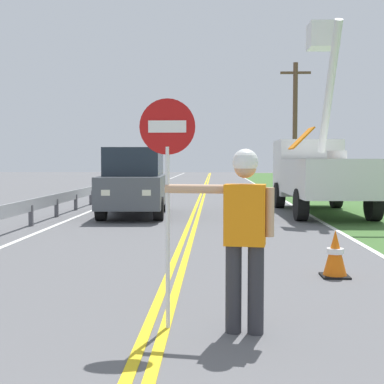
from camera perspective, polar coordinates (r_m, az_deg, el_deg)
centerline_yellow_left at (r=20.76m, az=0.48°, el=-1.40°), size 0.11×110.00×0.01m
centerline_yellow_right at (r=20.75m, az=0.98°, el=-1.40°), size 0.11×110.00×0.01m
edge_line_right at (r=20.96m, az=10.61°, el=-1.41°), size 0.12×110.00×0.01m
edge_line_left at (r=21.17m, az=-9.06°, el=-1.35°), size 0.12×110.00×0.01m
flagger_worker at (r=5.35m, az=5.49°, el=-3.84°), size 1.08×0.30×1.83m
stop_sign_paddle at (r=5.42m, az=-2.61°, el=3.30°), size 0.56×0.04×2.33m
utility_bucket_truck at (r=18.30m, az=13.20°, el=2.36°), size 2.67×6.86×6.08m
oncoming_suv_nearest at (r=16.90m, az=-6.05°, el=1.09°), size 2.07×4.67×2.10m
utility_pole_mid at (r=33.12m, az=10.81°, el=7.13°), size 1.80×0.28×7.54m
traffic_cone_lead at (r=8.26m, az=14.86°, el=-6.37°), size 0.40×0.40×0.70m
guardrail_left_shoulder at (r=17.99m, az=-13.09°, el=-0.57°), size 0.10×32.00×0.71m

